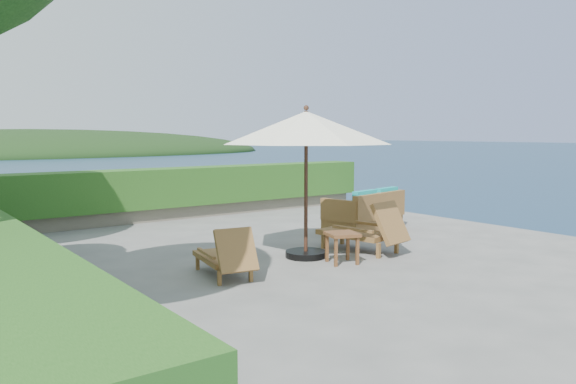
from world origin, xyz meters
TOP-DOWN VIEW (x-y plane):
  - ground at (0.00, 0.00)m, footprint 12.00×12.00m
  - foundation at (0.00, 0.00)m, footprint 12.00×12.00m
  - offshore_island at (25.00, 140.00)m, footprint 126.00×57.60m
  - planter_wall_far at (0.00, 5.60)m, footprint 12.00×0.60m
  - hedge_far at (0.00, 5.60)m, footprint 12.40×0.90m
  - patio_umbrella at (-0.06, -0.24)m, footprint 3.72×3.72m
  - lounge_left at (-1.98, -0.62)m, footprint 0.85×1.55m
  - lounge_right at (1.15, -0.57)m, footprint 1.02×1.85m
  - side_table at (0.15, -1.00)m, footprint 0.65×0.65m
  - wicker_loveseat at (2.92, 1.26)m, footprint 2.17×1.41m

SIDE VIEW (x-z plane):
  - offshore_island at x=25.00m, z-range -9.30..3.30m
  - foundation at x=0.00m, z-range -3.05..-0.05m
  - ground at x=0.00m, z-range 0.00..0.00m
  - planter_wall_far at x=0.00m, z-range 0.00..0.36m
  - lounge_left at x=-1.98m, z-range -0.07..0.78m
  - wicker_loveseat at x=2.92m, z-range -0.11..0.88m
  - lounge_right at x=1.15m, z-range -0.08..0.93m
  - side_table at x=0.15m, z-range 0.18..0.73m
  - hedge_far at x=0.00m, z-range 0.35..1.35m
  - patio_umbrella at x=-0.06m, z-range 0.96..3.73m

